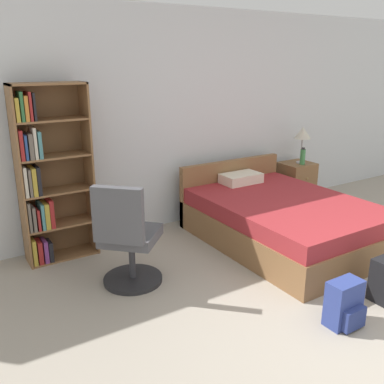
{
  "coord_description": "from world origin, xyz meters",
  "views": [
    {
      "loc": [
        -2.93,
        -1.29,
        2.01
      ],
      "look_at": [
        -0.87,
        1.98,
        0.8
      ],
      "focal_mm": 40.0,
      "sensor_mm": 36.0,
      "label": 1
    }
  ],
  "objects_px": {
    "office_chair": "(128,241)",
    "water_bottle": "(303,157)",
    "bookshelf": "(46,177)",
    "nightstand": "(296,183)",
    "table_lamp": "(303,134)",
    "backpack_blue": "(345,305)",
    "bed": "(280,219)"
  },
  "relations": [
    {
      "from": "office_chair",
      "to": "water_bottle",
      "type": "height_order",
      "value": "office_chair"
    },
    {
      "from": "bookshelf",
      "to": "water_bottle",
      "type": "xyz_separation_m",
      "value": [
        3.45,
        -0.15,
        -0.17
      ]
    },
    {
      "from": "bookshelf",
      "to": "water_bottle",
      "type": "bearing_deg",
      "value": -2.43
    },
    {
      "from": "nightstand",
      "to": "water_bottle",
      "type": "bearing_deg",
      "value": -95.02
    },
    {
      "from": "bookshelf",
      "to": "nightstand",
      "type": "xyz_separation_m",
      "value": [
        3.46,
        -0.05,
        -0.58
      ]
    },
    {
      "from": "water_bottle",
      "to": "table_lamp",
      "type": "bearing_deg",
      "value": 59.44
    },
    {
      "from": "table_lamp",
      "to": "nightstand",
      "type": "bearing_deg",
      "value": 135.17
    },
    {
      "from": "bookshelf",
      "to": "backpack_blue",
      "type": "xyz_separation_m",
      "value": [
        1.61,
        -2.42,
        -0.7
      ]
    },
    {
      "from": "office_chair",
      "to": "nightstand",
      "type": "relative_size",
      "value": 1.68
    },
    {
      "from": "office_chair",
      "to": "backpack_blue",
      "type": "distance_m",
      "value": 1.89
    },
    {
      "from": "table_lamp",
      "to": "backpack_blue",
      "type": "height_order",
      "value": "table_lamp"
    },
    {
      "from": "backpack_blue",
      "to": "water_bottle",
      "type": "bearing_deg",
      "value": 51.0
    },
    {
      "from": "nightstand",
      "to": "table_lamp",
      "type": "relative_size",
      "value": 1.17
    },
    {
      "from": "nightstand",
      "to": "office_chair",
      "type": "bearing_deg",
      "value": -163.16
    },
    {
      "from": "bookshelf",
      "to": "bed",
      "type": "bearing_deg",
      "value": -21.83
    },
    {
      "from": "office_chair",
      "to": "backpack_blue",
      "type": "relative_size",
      "value": 2.69
    },
    {
      "from": "table_lamp",
      "to": "backpack_blue",
      "type": "bearing_deg",
      "value": -128.78
    },
    {
      "from": "nightstand",
      "to": "water_bottle",
      "type": "height_order",
      "value": "water_bottle"
    },
    {
      "from": "office_chair",
      "to": "backpack_blue",
      "type": "xyz_separation_m",
      "value": [
        1.18,
        -1.46,
        -0.28
      ]
    },
    {
      "from": "table_lamp",
      "to": "water_bottle",
      "type": "height_order",
      "value": "table_lamp"
    },
    {
      "from": "table_lamp",
      "to": "bookshelf",
      "type": "bearing_deg",
      "value": 178.73
    },
    {
      "from": "bookshelf",
      "to": "bed",
      "type": "relative_size",
      "value": 0.86
    },
    {
      "from": "office_chair",
      "to": "water_bottle",
      "type": "relative_size",
      "value": 4.24
    },
    {
      "from": "table_lamp",
      "to": "backpack_blue",
      "type": "xyz_separation_m",
      "value": [
        -1.88,
        -2.34,
        -0.83
      ]
    },
    {
      "from": "table_lamp",
      "to": "bed",
      "type": "bearing_deg",
      "value": -143.8
    },
    {
      "from": "bookshelf",
      "to": "table_lamp",
      "type": "relative_size",
      "value": 3.51
    },
    {
      "from": "bookshelf",
      "to": "nightstand",
      "type": "bearing_deg",
      "value": -0.76
    },
    {
      "from": "bookshelf",
      "to": "backpack_blue",
      "type": "relative_size",
      "value": 4.8
    },
    {
      "from": "bed",
      "to": "nightstand",
      "type": "relative_size",
      "value": 3.48
    },
    {
      "from": "office_chair",
      "to": "table_lamp",
      "type": "height_order",
      "value": "table_lamp"
    },
    {
      "from": "nightstand",
      "to": "backpack_blue",
      "type": "relative_size",
      "value": 1.6
    },
    {
      "from": "table_lamp",
      "to": "backpack_blue",
      "type": "relative_size",
      "value": 1.37
    }
  ]
}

